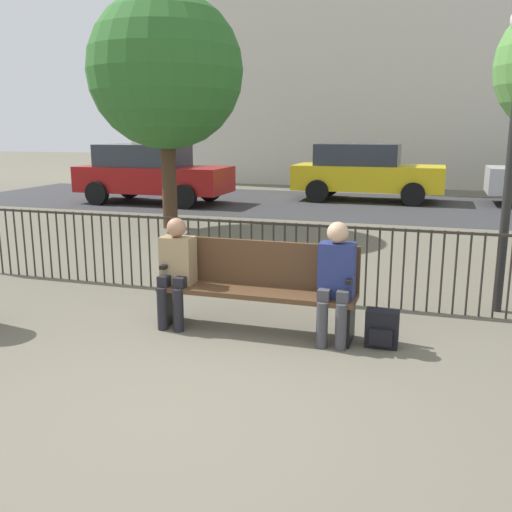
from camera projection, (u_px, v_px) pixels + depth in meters
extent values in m
plane|color=#605B4C|center=(185.00, 410.00, 4.23)|extent=(80.00, 80.00, 0.00)
cube|color=#4C331E|center=(256.00, 292.00, 5.78)|extent=(2.03, 0.45, 0.05)
cube|color=#4C331E|center=(262.00, 263.00, 5.90)|extent=(2.03, 0.05, 0.47)
cube|color=black|center=(171.00, 305.00, 6.11)|extent=(0.06, 0.38, 0.40)
cube|color=black|center=(349.00, 322.00, 5.55)|extent=(0.06, 0.38, 0.40)
cube|color=black|center=(170.00, 264.00, 6.01)|extent=(0.06, 0.38, 0.04)
cube|color=black|center=(351.00, 278.00, 5.45)|extent=(0.06, 0.38, 0.04)
cylinder|color=black|center=(162.00, 309.00, 5.89)|extent=(0.11, 0.11, 0.45)
cylinder|color=black|center=(178.00, 310.00, 5.84)|extent=(0.11, 0.11, 0.45)
cube|color=black|center=(166.00, 281.00, 5.92)|extent=(0.11, 0.20, 0.12)
cube|color=black|center=(182.00, 282.00, 5.87)|extent=(0.11, 0.20, 0.12)
cube|color=#997F59|center=(178.00, 260.00, 5.97)|extent=(0.34, 0.22, 0.50)
sphere|color=#A37556|center=(176.00, 228.00, 5.87)|extent=(0.20, 0.20, 0.20)
cylinder|color=#3D3D42|center=(322.00, 325.00, 5.40)|extent=(0.11, 0.11, 0.45)
cylinder|color=#3D3D42|center=(341.00, 327.00, 5.35)|extent=(0.11, 0.11, 0.45)
cube|color=#3D3D42|center=(325.00, 294.00, 5.43)|extent=(0.11, 0.20, 0.12)
cube|color=#3D3D42|center=(344.00, 296.00, 5.38)|extent=(0.11, 0.20, 0.12)
cube|color=navy|center=(337.00, 270.00, 5.47)|extent=(0.34, 0.22, 0.53)
sphere|color=tan|center=(338.00, 233.00, 5.37)|extent=(0.21, 0.21, 0.21)
cube|color=black|center=(382.00, 328.00, 5.44)|extent=(0.31, 0.18, 0.36)
cube|color=black|center=(381.00, 338.00, 5.35)|extent=(0.22, 0.04, 0.16)
cylinder|color=#2D2823|center=(0.00, 241.00, 8.13)|extent=(0.02, 0.02, 0.95)
cylinder|color=#2D2823|center=(8.00, 242.00, 8.09)|extent=(0.02, 0.02, 0.95)
cylinder|color=#2D2823|center=(16.00, 242.00, 8.05)|extent=(0.02, 0.02, 0.95)
cylinder|color=#2D2823|center=(24.00, 243.00, 8.01)|extent=(0.02, 0.02, 0.95)
cylinder|color=#2D2823|center=(33.00, 243.00, 7.97)|extent=(0.02, 0.02, 0.95)
cylinder|color=#2D2823|center=(41.00, 244.00, 7.93)|extent=(0.02, 0.02, 0.95)
cylinder|color=#2D2823|center=(50.00, 245.00, 7.88)|extent=(0.02, 0.02, 0.95)
cylinder|color=#2D2823|center=(58.00, 245.00, 7.84)|extent=(0.02, 0.02, 0.95)
cylinder|color=#2D2823|center=(67.00, 246.00, 7.80)|extent=(0.02, 0.02, 0.95)
cylinder|color=#2D2823|center=(76.00, 246.00, 7.76)|extent=(0.02, 0.02, 0.95)
cylinder|color=#2D2823|center=(85.00, 247.00, 7.72)|extent=(0.02, 0.02, 0.95)
cylinder|color=#2D2823|center=(94.00, 248.00, 7.68)|extent=(0.02, 0.02, 0.95)
cylinder|color=#2D2823|center=(103.00, 248.00, 7.64)|extent=(0.02, 0.02, 0.95)
cylinder|color=#2D2823|center=(112.00, 249.00, 7.60)|extent=(0.02, 0.02, 0.95)
cylinder|color=#2D2823|center=(121.00, 250.00, 7.56)|extent=(0.02, 0.02, 0.95)
cylinder|color=#2D2823|center=(130.00, 250.00, 7.52)|extent=(0.02, 0.02, 0.95)
cylinder|color=#2D2823|center=(140.00, 251.00, 7.47)|extent=(0.02, 0.02, 0.95)
cylinder|color=#2D2823|center=(150.00, 252.00, 7.43)|extent=(0.02, 0.02, 0.95)
cylinder|color=#2D2823|center=(159.00, 252.00, 7.39)|extent=(0.02, 0.02, 0.95)
cylinder|color=#2D2823|center=(169.00, 253.00, 7.35)|extent=(0.02, 0.02, 0.95)
cylinder|color=#2D2823|center=(179.00, 254.00, 7.31)|extent=(0.02, 0.02, 0.95)
cylinder|color=#2D2823|center=(189.00, 254.00, 7.27)|extent=(0.02, 0.02, 0.95)
cylinder|color=#2D2823|center=(199.00, 255.00, 7.23)|extent=(0.02, 0.02, 0.95)
cylinder|color=#2D2823|center=(209.00, 256.00, 7.19)|extent=(0.02, 0.02, 0.95)
cylinder|color=#2D2823|center=(220.00, 257.00, 7.15)|extent=(0.02, 0.02, 0.95)
cylinder|color=#2D2823|center=(230.00, 257.00, 7.10)|extent=(0.02, 0.02, 0.95)
cylinder|color=#2D2823|center=(241.00, 258.00, 7.06)|extent=(0.02, 0.02, 0.95)
cylinder|color=#2D2823|center=(251.00, 259.00, 7.02)|extent=(0.02, 0.02, 0.95)
cylinder|color=#2D2823|center=(262.00, 260.00, 6.98)|extent=(0.02, 0.02, 0.95)
cylinder|color=#2D2823|center=(273.00, 260.00, 6.94)|extent=(0.02, 0.02, 0.95)
cylinder|color=#2D2823|center=(284.00, 261.00, 6.90)|extent=(0.02, 0.02, 0.95)
cylinder|color=#2D2823|center=(296.00, 262.00, 6.86)|extent=(0.02, 0.02, 0.95)
cylinder|color=#2D2823|center=(307.00, 263.00, 6.82)|extent=(0.02, 0.02, 0.95)
cylinder|color=#2D2823|center=(319.00, 264.00, 6.78)|extent=(0.02, 0.02, 0.95)
cylinder|color=#2D2823|center=(330.00, 264.00, 6.74)|extent=(0.02, 0.02, 0.95)
cylinder|color=#2D2823|center=(342.00, 265.00, 6.69)|extent=(0.02, 0.02, 0.95)
cylinder|color=#2D2823|center=(354.00, 266.00, 6.65)|extent=(0.02, 0.02, 0.95)
cylinder|color=#2D2823|center=(366.00, 267.00, 6.61)|extent=(0.02, 0.02, 0.95)
cylinder|color=#2D2823|center=(378.00, 268.00, 6.57)|extent=(0.02, 0.02, 0.95)
cylinder|color=#2D2823|center=(391.00, 269.00, 6.53)|extent=(0.02, 0.02, 0.95)
cylinder|color=#2D2823|center=(403.00, 270.00, 6.49)|extent=(0.02, 0.02, 0.95)
cylinder|color=#2D2823|center=(416.00, 270.00, 6.45)|extent=(0.02, 0.02, 0.95)
cylinder|color=#2D2823|center=(429.00, 271.00, 6.41)|extent=(0.02, 0.02, 0.95)
cylinder|color=#2D2823|center=(442.00, 272.00, 6.37)|extent=(0.02, 0.02, 0.95)
cylinder|color=#2D2823|center=(455.00, 273.00, 6.33)|extent=(0.02, 0.02, 0.95)
cylinder|color=#2D2823|center=(469.00, 274.00, 6.28)|extent=(0.02, 0.02, 0.95)
cylinder|color=#2D2823|center=(482.00, 275.00, 6.24)|extent=(0.02, 0.02, 0.95)
cylinder|color=#2D2823|center=(496.00, 276.00, 6.20)|extent=(0.02, 0.02, 0.95)
cylinder|color=#2D2823|center=(510.00, 277.00, 6.16)|extent=(0.02, 0.02, 0.95)
cube|color=#2D2823|center=(286.00, 224.00, 6.79)|extent=(9.00, 0.03, 0.03)
cylinder|color=#422D1E|center=(169.00, 172.00, 11.79)|extent=(0.31, 0.31, 2.32)
sphere|color=#2D6628|center=(166.00, 71.00, 11.35)|extent=(3.10, 3.10, 3.10)
cylinder|color=black|center=(509.00, 177.00, 6.21)|extent=(0.10, 0.10, 3.06)
cube|color=#333335|center=(370.00, 206.00, 15.40)|extent=(24.00, 6.00, 0.01)
cube|color=maroon|center=(154.00, 179.00, 15.86)|extent=(4.20, 1.70, 0.70)
cube|color=#2D333D|center=(143.00, 155.00, 15.81)|extent=(2.31, 1.56, 0.60)
cylinder|color=black|center=(184.00, 197.00, 14.74)|extent=(0.64, 0.20, 0.64)
cylinder|color=black|center=(210.00, 190.00, 16.36)|extent=(0.64, 0.20, 0.64)
cylinder|color=black|center=(97.00, 193.00, 15.50)|extent=(0.64, 0.20, 0.64)
cylinder|color=black|center=(129.00, 187.00, 17.12)|extent=(0.64, 0.20, 0.64)
cube|color=yellow|center=(368.00, 177.00, 16.36)|extent=(4.20, 1.70, 0.70)
cube|color=#2D333D|center=(358.00, 154.00, 16.31)|extent=(2.31, 1.56, 0.60)
cylinder|color=black|center=(413.00, 194.00, 15.25)|extent=(0.64, 0.20, 0.64)
cylinder|color=black|center=(415.00, 188.00, 16.87)|extent=(0.64, 0.20, 0.64)
cylinder|color=black|center=(317.00, 191.00, 16.01)|extent=(0.64, 0.20, 0.64)
cylinder|color=black|center=(328.00, 185.00, 17.63)|extent=(0.64, 0.20, 0.64)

